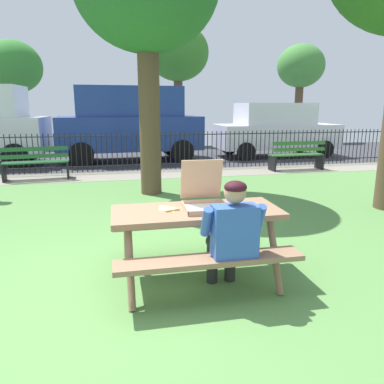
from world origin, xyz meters
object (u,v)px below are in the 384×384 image
(pizza_box_open, at_px, (204,196))
(far_tree_midleft, at_px, (13,69))
(park_bench_center, at_px, (36,164))
(parked_car_left, at_px, (130,122))
(park_bench_right, at_px, (297,156))
(picnic_table_foreground, at_px, (196,225))
(far_tree_center, at_px, (178,54))
(far_tree_midright, at_px, (301,68))
(parked_car_center, at_px, (276,129))
(pizza_slice_on_table, at_px, (168,208))
(adult_at_table, at_px, (231,233))

(pizza_box_open, distance_m, far_tree_midleft, 15.94)
(pizza_box_open, distance_m, park_bench_center, 6.82)
(park_bench_center, bearing_deg, parked_car_left, 48.99)
(park_bench_right, height_order, far_tree_midleft, far_tree_midleft)
(picnic_table_foreground, relative_size, pizza_box_open, 3.27)
(parked_car_left, relative_size, far_tree_center, 0.85)
(far_tree_midright, bearing_deg, pizza_box_open, -120.50)
(pizza_box_open, height_order, parked_car_center, parked_car_center)
(parked_car_left, xyz_separation_m, far_tree_midleft, (-4.83, 5.79, 2.15))
(park_bench_right, bearing_deg, far_tree_midleft, 137.56)
(pizza_slice_on_table, bearing_deg, park_bench_right, 52.64)
(far_tree_center, bearing_deg, parked_car_center, -65.66)
(park_bench_right, distance_m, parked_car_left, 5.57)
(picnic_table_foreground, xyz_separation_m, parked_car_center, (4.99, 9.11, 0.41))
(far_tree_midleft, bearing_deg, adult_at_table, -70.84)
(pizza_slice_on_table, bearing_deg, far_tree_midleft, 108.01)
(far_tree_midleft, bearing_deg, parked_car_left, -50.16)
(picnic_table_foreground, relative_size, park_bench_right, 1.12)
(park_bench_center, height_order, parked_car_left, parked_car_left)
(pizza_box_open, height_order, adult_at_table, pizza_box_open)
(parked_car_left, bearing_deg, far_tree_midleft, 129.84)
(adult_at_table, bearing_deg, far_tree_midright, 60.81)
(pizza_box_open, height_order, park_bench_right, pizza_box_open)
(pizza_box_open, xyz_separation_m, far_tree_midleft, (-5.21, 14.84, 2.56))
(pizza_slice_on_table, bearing_deg, picnic_table_foreground, -14.73)
(pizza_box_open, distance_m, far_tree_center, 15.39)
(pizza_box_open, xyz_separation_m, far_tree_midright, (8.74, 14.84, 2.87))
(pizza_slice_on_table, distance_m, far_tree_midright, 17.67)
(pizza_slice_on_table, relative_size, park_bench_right, 0.18)
(picnic_table_foreground, distance_m, pizza_slice_on_table, 0.36)
(far_tree_midleft, distance_m, far_tree_center, 7.53)
(park_bench_center, distance_m, parked_car_left, 3.95)
(picnic_table_foreground, distance_m, adult_at_table, 0.56)
(pizza_box_open, bearing_deg, far_tree_center, 81.30)
(picnic_table_foreground, distance_m, far_tree_center, 15.53)
(far_tree_center, bearing_deg, parked_car_left, -114.65)
(adult_at_table, bearing_deg, parked_car_left, 93.10)
(parked_car_center, bearing_deg, pizza_box_open, -118.38)
(pizza_slice_on_table, relative_size, parked_car_left, 0.06)
(park_bench_center, bearing_deg, adult_at_table, -65.61)
(pizza_slice_on_table, bearing_deg, adult_at_table, -47.44)
(park_bench_right, bearing_deg, adult_at_table, -121.73)
(parked_car_center, bearing_deg, far_tree_center, 114.34)
(parked_car_center, height_order, far_tree_midright, far_tree_midright)
(parked_car_center, xyz_separation_m, far_tree_midleft, (-10.10, 5.79, 2.45))
(far_tree_midright, bearing_deg, adult_at_table, -119.19)
(park_bench_right, distance_m, far_tree_center, 9.72)
(pizza_box_open, bearing_deg, picnic_table_foreground, -146.74)
(picnic_table_foreground, height_order, far_tree_midleft, far_tree_midleft)
(pizza_box_open, bearing_deg, parked_car_center, 61.62)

